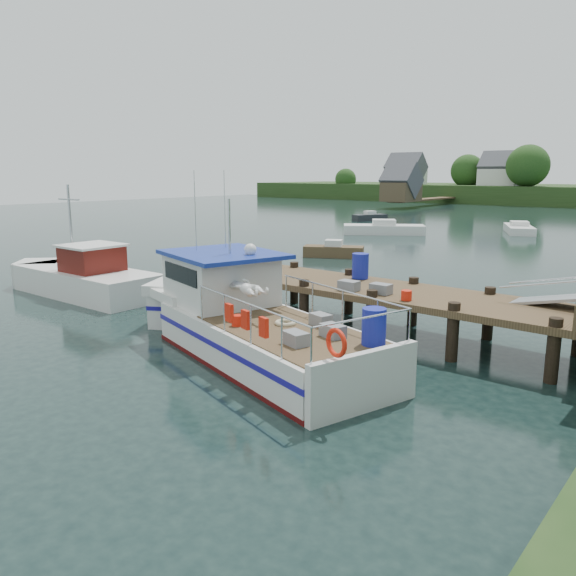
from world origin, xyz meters
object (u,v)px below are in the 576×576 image
Objects in this scene: work_boat at (81,277)px; dock at (553,281)px; moored_a at (384,229)px; moored_d at (519,229)px; lobster_boat at (243,319)px; moored_e at (370,217)px; moored_rowboat at (334,251)px.

dock is at bearing 8.72° from work_boat.
moored_d is at bearing 30.64° from moored_a.
moored_a is 1.11× the size of moored_d.
work_boat is 1.42× the size of moored_d.
lobster_boat is 1.57× the size of moored_a.
lobster_boat is 2.68× the size of moored_e.
lobster_boat is 31.96m from moored_a.
moored_e is (-27.25, 35.91, -1.86)m from dock.
work_boat is 28.31m from moored_a.
lobster_boat reaches higher than moored_e.
moored_e is at bearing 133.03° from lobster_boat.
moored_e is (-7.85, 10.70, -0.07)m from moored_a.
dock is at bearing -65.75° from moored_d.
moored_a is (-12.49, 29.41, -0.47)m from lobster_boat.
moored_rowboat is at bearing 81.08° from work_boat.
moored_e is at bearing 112.38° from moored_a.
moored_d is (-11.19, 33.28, -1.88)m from dock.
dock reaches higher than moored_rowboat.
moored_rowboat is 26.55m from moored_e.
lobster_boat is 1.22× the size of work_boat.
lobster_boat reaches higher than work_boat.
work_boat is 1.28× the size of moored_a.
moored_a is (-2.03, 28.23, -0.27)m from work_boat.
moored_a is at bearing -39.59° from moored_e.
work_boat is 15.38m from moored_rowboat.
moored_rowboat is 21.47m from moored_d.
moored_d is 1.54× the size of moored_e.
work_boat is 36.83m from moored_d.
dock is 45.12m from moored_e.
moored_rowboat is 13.63m from moored_a.
lobster_boat is 1.73× the size of moored_d.
work_boat is 2.19× the size of moored_e.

